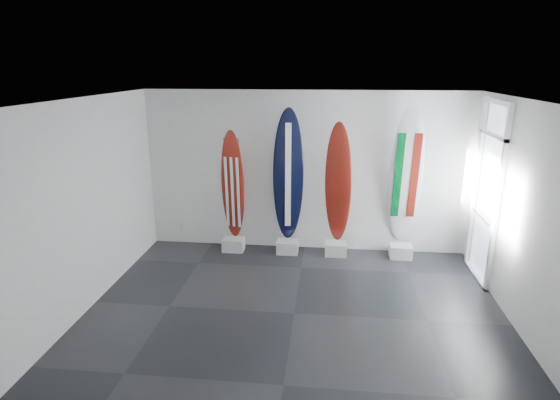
# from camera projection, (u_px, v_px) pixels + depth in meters

# --- Properties ---
(floor) EXTENTS (6.00, 6.00, 0.00)m
(floor) POSITION_uv_depth(u_px,v_px,m) (294.00, 313.00, 6.55)
(floor) COLOR black
(floor) RESTS_ON ground
(ceiling) EXTENTS (6.00, 6.00, 0.00)m
(ceiling) POSITION_uv_depth(u_px,v_px,m) (296.00, 100.00, 5.69)
(ceiling) COLOR white
(ceiling) RESTS_ON wall_back
(wall_back) EXTENTS (6.00, 0.00, 6.00)m
(wall_back) POSITION_uv_depth(u_px,v_px,m) (305.00, 172.00, 8.50)
(wall_back) COLOR silver
(wall_back) RESTS_ON ground
(wall_front) EXTENTS (6.00, 0.00, 6.00)m
(wall_front) POSITION_uv_depth(u_px,v_px,m) (272.00, 310.00, 3.74)
(wall_front) COLOR silver
(wall_front) RESTS_ON ground
(wall_left) EXTENTS (0.00, 5.00, 5.00)m
(wall_left) POSITION_uv_depth(u_px,v_px,m) (83.00, 207.00, 6.43)
(wall_left) COLOR silver
(wall_left) RESTS_ON ground
(wall_right) EXTENTS (0.00, 5.00, 5.00)m
(wall_right) POSITION_uv_depth(u_px,v_px,m) (530.00, 222.00, 5.81)
(wall_right) COLOR silver
(wall_right) RESTS_ON ground
(display_block_usa) EXTENTS (0.40, 0.30, 0.24)m
(display_block_usa) POSITION_uv_depth(u_px,v_px,m) (233.00, 245.00, 8.73)
(display_block_usa) COLOR silver
(display_block_usa) RESTS_ON floor
(surfboard_usa) EXTENTS (0.49, 0.26, 2.07)m
(surfboard_usa) POSITION_uv_depth(u_px,v_px,m) (233.00, 185.00, 8.49)
(surfboard_usa) COLOR maroon
(surfboard_usa) RESTS_ON display_block_usa
(display_block_navy) EXTENTS (0.40, 0.30, 0.24)m
(display_block_navy) POSITION_uv_depth(u_px,v_px,m) (287.00, 247.00, 8.62)
(display_block_navy) COLOR silver
(display_block_navy) RESTS_ON floor
(surfboard_navy) EXTENTS (0.58, 0.24, 2.48)m
(surfboard_navy) POSITION_uv_depth(u_px,v_px,m) (288.00, 176.00, 8.33)
(surfboard_navy) COLOR black
(surfboard_navy) RESTS_ON display_block_navy
(display_block_swiss) EXTENTS (0.40, 0.30, 0.24)m
(display_block_swiss) POSITION_uv_depth(u_px,v_px,m) (336.00, 249.00, 8.53)
(display_block_swiss) COLOR silver
(display_block_swiss) RESTS_ON floor
(surfboard_swiss) EXTENTS (0.54, 0.35, 2.25)m
(surfboard_swiss) POSITION_uv_depth(u_px,v_px,m) (338.00, 183.00, 8.27)
(surfboard_swiss) COLOR maroon
(surfboard_swiss) RESTS_ON display_block_swiss
(display_block_italy) EXTENTS (0.40, 0.30, 0.24)m
(display_block_italy) POSITION_uv_depth(u_px,v_px,m) (401.00, 251.00, 8.40)
(display_block_italy) COLOR silver
(display_block_italy) RESTS_ON floor
(surfboard_italy) EXTENTS (0.59, 0.47, 2.58)m
(surfboard_italy) POSITION_uv_depth(u_px,v_px,m) (406.00, 176.00, 8.10)
(surfboard_italy) COLOR white
(surfboard_italy) RESTS_ON display_block_italy
(wall_outlet) EXTENTS (0.09, 0.02, 0.13)m
(wall_outlet) POSITION_uv_depth(u_px,v_px,m) (181.00, 226.00, 9.06)
(wall_outlet) COLOR silver
(wall_outlet) RESTS_ON wall_back
(glass_door) EXTENTS (0.12, 1.16, 2.85)m
(glass_door) POSITION_uv_depth(u_px,v_px,m) (487.00, 195.00, 7.31)
(glass_door) COLOR white
(glass_door) RESTS_ON floor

